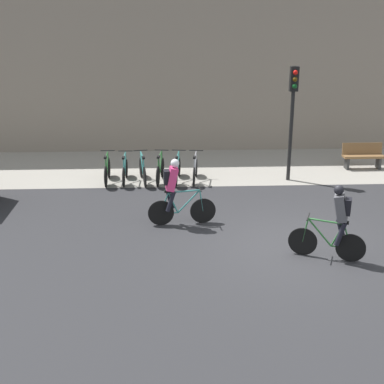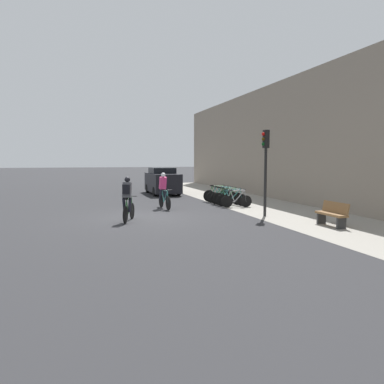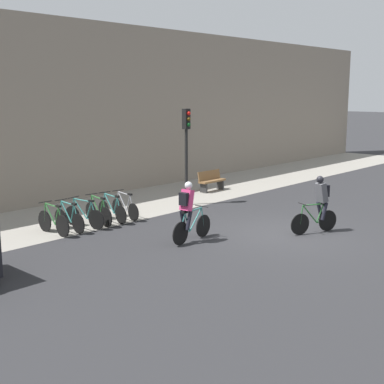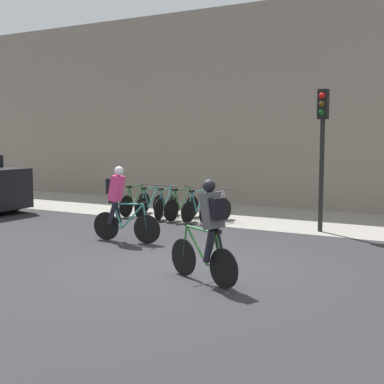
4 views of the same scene
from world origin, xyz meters
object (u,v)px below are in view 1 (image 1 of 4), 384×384
(traffic_light_pole, at_px, (293,103))
(bench, at_px, (363,156))
(parked_bike_2, at_px, (143,170))
(cyclist_grey, at_px, (337,220))
(parked_bike_1, at_px, (125,171))
(parked_bike_3, at_px, (160,170))
(parked_bike_5, at_px, (195,170))
(parked_bike_0, at_px, (107,171))
(parked_bike_4, at_px, (178,170))
(cyclist_pink, at_px, (175,190))

(traffic_light_pole, relative_size, bench, 2.60)
(parked_bike_2, bearing_deg, cyclist_grey, -52.06)
(parked_bike_1, xyz_separation_m, parked_bike_3, (1.14, 0.00, 0.01))
(parked_bike_1, bearing_deg, parked_bike_3, 0.01)
(traffic_light_pole, bearing_deg, parked_bike_1, 179.72)
(parked_bike_5, distance_m, bench, 6.06)
(parked_bike_0, relative_size, parked_bike_3, 0.99)
(parked_bike_0, distance_m, parked_bike_5, 2.85)
(parked_bike_3, relative_size, traffic_light_pole, 0.45)
(parked_bike_2, relative_size, parked_bike_3, 1.02)
(parked_bike_4, bearing_deg, bench, 10.36)
(cyclist_grey, xyz_separation_m, parked_bike_5, (-2.84, 5.83, -0.57))
(cyclist_pink, height_order, bench, cyclist_pink)
(parked_bike_0, xyz_separation_m, parked_bike_1, (0.57, -0.00, -0.01))
(parked_bike_0, xyz_separation_m, parked_bike_3, (1.71, -0.00, -0.00))
(cyclist_pink, height_order, traffic_light_pole, traffic_light_pole)
(parked_bike_3, bearing_deg, traffic_light_pole, -0.36)
(cyclist_grey, height_order, parked_bike_5, cyclist_grey)
(cyclist_pink, relative_size, parked_bike_1, 1.11)
(parked_bike_1, xyz_separation_m, bench, (8.22, 1.19, 0.07))
(cyclist_pink, xyz_separation_m, parked_bike_1, (-1.57, 3.63, -0.56))
(cyclist_grey, xyz_separation_m, parked_bike_1, (-5.11, 5.83, -0.56))
(parked_bike_1, distance_m, parked_bike_3, 1.14)
(parked_bike_1, bearing_deg, parked_bike_0, 179.91)
(cyclist_pink, height_order, parked_bike_1, cyclist_pink)
(parked_bike_4, height_order, parked_bike_5, parked_bike_4)
(cyclist_pink, relative_size, parked_bike_3, 1.08)
(cyclist_pink, bearing_deg, parked_bike_5, 78.93)
(parked_bike_3, relative_size, bench, 1.17)
(parked_bike_5, bearing_deg, bench, 11.33)
(cyclist_grey, distance_m, parked_bike_0, 8.16)
(cyclist_pink, height_order, parked_bike_2, cyclist_pink)
(parked_bike_1, distance_m, parked_bike_4, 1.71)
(parked_bike_0, height_order, parked_bike_4, parked_bike_0)
(cyclist_pink, distance_m, bench, 8.23)
(parked_bike_2, relative_size, bench, 1.19)
(cyclist_pink, bearing_deg, parked_bike_0, 120.50)
(parked_bike_2, bearing_deg, parked_bike_0, 179.92)
(parked_bike_0, bearing_deg, parked_bike_5, -0.03)
(parked_bike_2, bearing_deg, parked_bike_5, -0.00)
(parked_bike_3, distance_m, parked_bike_5, 1.14)
(parked_bike_4, height_order, bench, parked_bike_4)
(cyclist_grey, distance_m, bench, 7.69)
(parked_bike_2, bearing_deg, parked_bike_3, 0.08)
(parked_bike_4, bearing_deg, traffic_light_pole, -0.39)
(parked_bike_5, bearing_deg, parked_bike_2, 180.00)
(parked_bike_1, xyz_separation_m, parked_bike_2, (0.57, -0.00, 0.01))
(parked_bike_2, height_order, bench, parked_bike_2)
(parked_bike_1, height_order, parked_bike_3, parked_bike_3)
(cyclist_grey, height_order, parked_bike_3, cyclist_grey)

